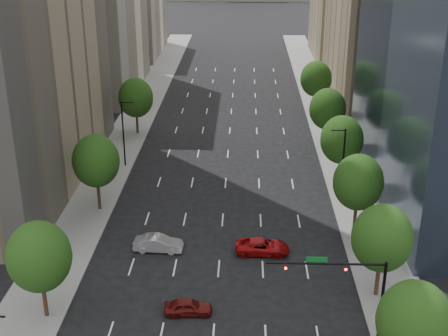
# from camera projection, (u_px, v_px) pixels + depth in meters

# --- Properties ---
(sidewalk_left) EXTENTS (6.00, 200.00, 0.15)m
(sidewalk_left) POSITION_uv_depth(u_px,v_px,m) (102.00, 181.00, 77.11)
(sidewalk_left) COLOR slate
(sidewalk_left) RESTS_ON ground
(sidewalk_right) EXTENTS (6.00, 200.00, 0.15)m
(sidewalk_right) POSITION_uv_depth(u_px,v_px,m) (350.00, 184.00, 76.10)
(sidewalk_right) COLOR slate
(sidewalk_right) RESTS_ON ground
(filler_left) EXTENTS (14.00, 26.00, 18.00)m
(filler_left) POSITION_uv_depth(u_px,v_px,m) (130.00, 15.00, 144.13)
(filler_left) COLOR beige
(filler_left) RESTS_ON ground
(parking_tan_right) EXTENTS (14.00, 30.00, 30.00)m
(parking_tan_right) POSITION_uv_depth(u_px,v_px,m) (376.00, 13.00, 106.99)
(parking_tan_right) COLOR #8C7759
(parking_tan_right) RESTS_ON ground
(filler_right) EXTENTS (14.00, 26.00, 16.00)m
(filler_right) POSITION_uv_depth(u_px,v_px,m) (345.00, 23.00, 140.13)
(filler_right) COLOR #8C7759
(filler_right) RESTS_ON ground
(tree_right_0) EXTENTS (5.20, 5.20, 8.39)m
(tree_right_0) POSITION_uv_depth(u_px,v_px,m) (414.00, 322.00, 41.81)
(tree_right_0) COLOR #382316
(tree_right_0) RESTS_ON ground
(tree_right_1) EXTENTS (5.20, 5.20, 8.75)m
(tree_right_1) POSITION_uv_depth(u_px,v_px,m) (382.00, 238.00, 51.82)
(tree_right_1) COLOR #382316
(tree_right_1) RESTS_ON ground
(tree_right_2) EXTENTS (5.20, 5.20, 8.61)m
(tree_right_2) POSITION_uv_depth(u_px,v_px,m) (358.00, 182.00, 62.95)
(tree_right_2) COLOR #382316
(tree_right_2) RESTS_ON ground
(tree_right_3) EXTENTS (5.20, 5.20, 8.89)m
(tree_right_3) POSITION_uv_depth(u_px,v_px,m) (342.00, 140.00, 73.92)
(tree_right_3) COLOR #382316
(tree_right_3) RESTS_ON ground
(tree_right_4) EXTENTS (5.20, 5.20, 8.46)m
(tree_right_4) POSITION_uv_depth(u_px,v_px,m) (328.00, 109.00, 87.00)
(tree_right_4) COLOR #382316
(tree_right_4) RESTS_ON ground
(tree_right_5) EXTENTS (5.20, 5.20, 8.75)m
(tree_right_5) POSITION_uv_depth(u_px,v_px,m) (316.00, 79.00, 101.66)
(tree_right_5) COLOR #382316
(tree_right_5) RESTS_ON ground
(tree_left_0) EXTENTS (5.20, 5.20, 8.75)m
(tree_left_0) POSITION_uv_depth(u_px,v_px,m) (39.00, 257.00, 49.04)
(tree_left_0) COLOR #382316
(tree_left_0) RESTS_ON ground
(tree_left_1) EXTENTS (5.20, 5.20, 8.97)m
(tree_left_1) POSITION_uv_depth(u_px,v_px,m) (96.00, 161.00, 67.42)
(tree_left_1) COLOR #382316
(tree_left_1) RESTS_ON ground
(tree_left_2) EXTENTS (5.20, 5.20, 8.68)m
(tree_left_2) POSITION_uv_depth(u_px,v_px,m) (136.00, 98.00, 91.52)
(tree_left_2) COLOR #382316
(tree_left_2) RESTS_ON ground
(streetlight_rn) EXTENTS (1.70, 0.20, 9.00)m
(streetlight_rn) POSITION_uv_depth(u_px,v_px,m) (342.00, 163.00, 69.72)
(streetlight_rn) COLOR black
(streetlight_rn) RESTS_ON ground
(streetlight_ln) EXTENTS (1.70, 0.20, 9.00)m
(streetlight_ln) POSITION_uv_depth(u_px,v_px,m) (124.00, 132.00, 79.82)
(streetlight_ln) COLOR black
(streetlight_ln) RESTS_ON ground
(traffic_signal) EXTENTS (9.12, 0.40, 7.38)m
(traffic_signal) POSITION_uv_depth(u_px,v_px,m) (351.00, 283.00, 46.62)
(traffic_signal) COLOR black
(traffic_signal) RESTS_ON ground
(car_maroon) EXTENTS (4.15, 1.90, 1.38)m
(car_maroon) POSITION_uv_depth(u_px,v_px,m) (188.00, 307.00, 51.32)
(car_maroon) COLOR #530F0D
(car_maroon) RESTS_ON ground
(car_silver) EXTENTS (4.98, 1.98, 1.61)m
(car_silver) POSITION_uv_depth(u_px,v_px,m) (158.00, 244.00, 60.94)
(car_silver) COLOR #9D9CA1
(car_silver) RESTS_ON ground
(car_red_far) EXTENTS (5.34, 2.51, 1.48)m
(car_red_far) POSITION_uv_depth(u_px,v_px,m) (262.00, 246.00, 60.53)
(car_red_far) COLOR #990B0D
(car_red_far) RESTS_ON ground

